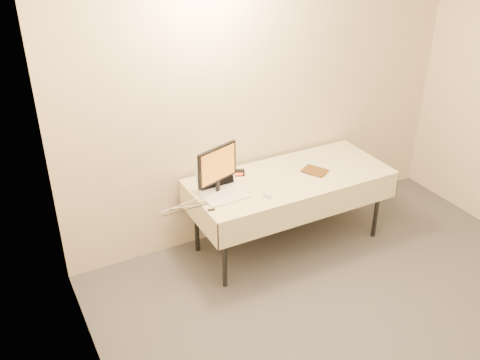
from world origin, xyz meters
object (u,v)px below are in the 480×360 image
laptop (221,187)px  book (311,165)px  monitor (217,167)px  table (290,182)px

laptop → book: (0.87, -0.09, 0.05)m
monitor → book: bearing=-25.5°
book → monitor: bearing=144.8°
laptop → monitor: bearing=143.4°
monitor → table: bearing=-21.1°
table → laptop: size_ratio=5.00×
monitor → book: 0.91m
monitor → book: (0.89, -0.10, -0.15)m
table → laptop: laptop is taller
table → laptop: (-0.70, 0.01, 0.12)m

